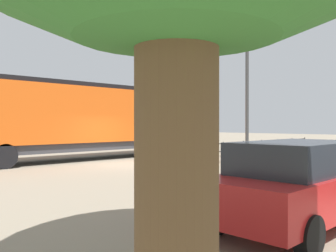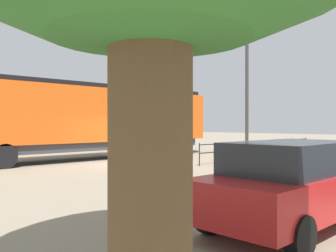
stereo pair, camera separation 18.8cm
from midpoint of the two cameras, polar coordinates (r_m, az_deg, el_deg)
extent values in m
plane|color=gray|center=(18.30, -6.42, -5.84)|extent=(120.00, 120.00, 0.00)
cube|color=#D15114|center=(21.25, -11.77, 1.61)|extent=(3.03, 16.00, 2.89)
cube|color=black|center=(25.63, 1.47, 0.42)|extent=(2.91, 2.13, 2.03)
cube|color=black|center=(21.34, -11.77, 5.82)|extent=(2.73, 15.36, 0.24)
cube|color=#38383D|center=(21.28, -11.76, -2.89)|extent=(2.73, 14.72, 0.45)
cylinder|color=black|center=(25.43, -3.61, -2.88)|extent=(0.30, 1.10, 1.10)
cylinder|color=black|center=(23.42, 0.73, -3.15)|extent=(0.30, 1.10, 1.10)
cylinder|color=black|center=(17.78, -23.48, -4.26)|extent=(0.30, 1.10, 1.10)
cube|color=red|center=(7.67, 19.95, -9.24)|extent=(1.81, 4.74, 0.73)
cube|color=#262B33|center=(7.38, 19.14, -4.52)|extent=(1.60, 2.65, 0.58)
cylinder|color=black|center=(9.53, 19.62, -9.58)|extent=(0.22, 0.64, 0.64)
cylinder|color=black|center=(6.85, 7.21, -13.48)|extent=(0.22, 0.64, 0.64)
cylinder|color=black|center=(5.97, 20.48, -15.56)|extent=(0.22, 0.64, 0.64)
cylinder|color=#2D2D2D|center=(18.60, 12.26, 4.61)|extent=(0.16, 0.16, 6.71)
sphere|color=silver|center=(19.18, 12.27, 15.10)|extent=(0.49, 0.49, 0.49)
cube|color=black|center=(21.81, 14.44, -2.28)|extent=(0.04, 10.78, 0.04)
cube|color=black|center=(21.83, 14.44, -3.31)|extent=(0.04, 10.78, 0.04)
cylinder|color=black|center=(17.48, 5.13, -4.37)|extent=(0.05, 0.05, 1.07)
cylinder|color=black|center=(18.87, 8.71, -4.03)|extent=(0.05, 0.05, 1.07)
cylinder|color=black|center=(20.33, 11.78, -3.72)|extent=(0.05, 0.05, 1.07)
cylinder|color=black|center=(21.84, 14.44, -3.45)|extent=(0.05, 0.05, 1.07)
cylinder|color=black|center=(23.38, 16.75, -3.21)|extent=(0.05, 0.05, 1.07)
cylinder|color=black|center=(24.96, 18.77, -2.99)|extent=(0.05, 0.05, 1.07)
cylinder|color=black|center=(26.57, 20.54, -2.80)|extent=(0.05, 0.05, 1.07)
cylinder|color=brown|center=(2.40, -0.43, -10.18)|extent=(0.54, 0.54, 3.02)
camera|label=1|loc=(0.09, -89.73, 0.00)|focal=39.85mm
camera|label=2|loc=(0.09, 90.27, 0.00)|focal=39.85mm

